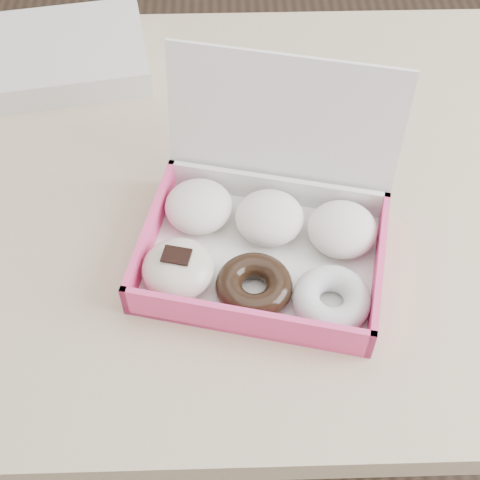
{
  "coord_description": "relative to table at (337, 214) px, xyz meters",
  "views": [
    {
      "loc": [
        -0.16,
        -0.64,
        1.42
      ],
      "look_at": [
        -0.15,
        -0.16,
        0.81
      ],
      "focal_mm": 50.0,
      "sensor_mm": 36.0,
      "label": 1
    }
  ],
  "objects": [
    {
      "name": "table",
      "position": [
        0.0,
        0.0,
        0.0
      ],
      "size": [
        1.2,
        0.8,
        0.75
      ],
      "color": "tan",
      "rests_on": "ground"
    },
    {
      "name": "donut_box",
      "position": [
        -0.12,
        -0.13,
        0.11
      ],
      "size": [
        0.34,
        0.31,
        0.21
      ],
      "rotation": [
        0.0,
        0.0,
        -0.23
      ],
      "color": "white",
      "rests_on": "table"
    },
    {
      "name": "newspapers",
      "position": [
        -0.42,
        0.26,
        0.1
      ],
      "size": [
        0.3,
        0.25,
        0.04
      ],
      "primitive_type": "cube",
      "rotation": [
        0.0,
        0.0,
        0.17
      ],
      "color": "silver",
      "rests_on": "table"
    },
    {
      "name": "ground",
      "position": [
        0.0,
        0.0,
        -0.67
      ],
      "size": [
        4.0,
        4.0,
        0.0
      ],
      "primitive_type": "plane",
      "color": "black",
      "rests_on": "ground"
    }
  ]
}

